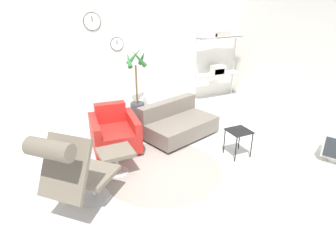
% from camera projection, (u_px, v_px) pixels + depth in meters
% --- Properties ---
extents(ground_plane, '(12.00, 12.00, 0.00)m').
position_uv_depth(ground_plane, '(170.00, 167.00, 4.87)').
color(ground_plane, silver).
extents(wall_back, '(12.00, 0.09, 2.80)m').
position_uv_depth(wall_back, '(114.00, 51.00, 6.64)').
color(wall_back, silver).
rests_on(wall_back, ground_plane).
extents(wall_right, '(0.06, 12.00, 2.80)m').
position_uv_depth(wall_right, '(332.00, 62.00, 5.62)').
color(wall_right, silver).
rests_on(wall_right, ground_plane).
extents(round_rug, '(1.91, 1.91, 0.01)m').
position_uv_depth(round_rug, '(162.00, 170.00, 4.79)').
color(round_rug, gray).
rests_on(round_rug, ground_plane).
extents(lounge_chair, '(1.14, 1.13, 1.20)m').
position_uv_depth(lounge_chair, '(71.00, 166.00, 3.56)').
color(lounge_chair, '#BCBCC1').
rests_on(lounge_chair, ground_plane).
extents(ottoman, '(0.53, 0.45, 0.39)m').
position_uv_depth(ottoman, '(116.00, 156.00, 4.60)').
color(ottoman, '#BCBCC1').
rests_on(ottoman, ground_plane).
extents(armchair_red, '(0.88, 0.95, 0.76)m').
position_uv_depth(armchair_red, '(115.00, 134.00, 5.35)').
color(armchair_red, silver).
rests_on(armchair_red, ground_plane).
extents(couch_low, '(1.58, 1.24, 0.65)m').
position_uv_depth(couch_low, '(177.00, 124.00, 5.86)').
color(couch_low, black).
rests_on(couch_low, ground_plane).
extents(side_table, '(0.37, 0.37, 0.47)m').
position_uv_depth(side_table, '(239.00, 134.00, 5.06)').
color(side_table, black).
rests_on(side_table, ground_plane).
extents(potted_plant, '(0.43, 0.45, 1.54)m').
position_uv_depth(potted_plant, '(137.00, 93.00, 6.61)').
color(potted_plant, '#333338').
rests_on(potted_plant, ground_plane).
extents(shelf_unit, '(1.23, 0.28, 1.93)m').
position_uv_depth(shelf_unit, '(218.00, 53.00, 7.47)').
color(shelf_unit, '#BCBCC1').
rests_on(shelf_unit, ground_plane).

